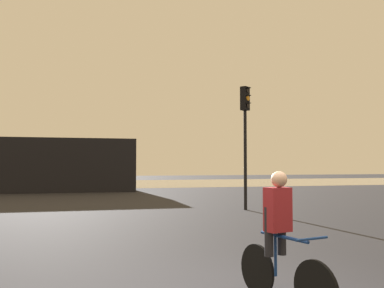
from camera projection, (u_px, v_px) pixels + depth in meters
name	position (u px, v px, depth m)	size (l,w,h in m)	color
water_strip	(105.00, 184.00, 37.81)	(80.00, 16.00, 0.01)	#9E937F
distant_building	(7.00, 165.00, 26.58)	(15.60, 4.00, 3.32)	black
traffic_light_far_right	(245.00, 124.00, 16.17)	(0.40, 0.42, 4.66)	black
cyclist	(280.00, 237.00, 5.19)	(0.56, 1.67, 1.62)	black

